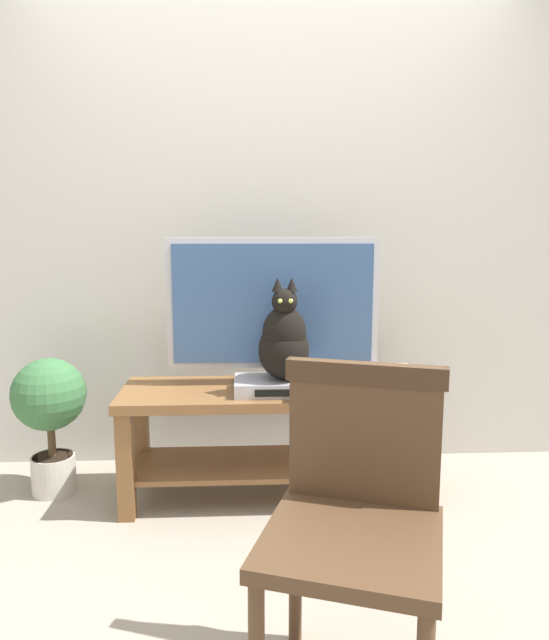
# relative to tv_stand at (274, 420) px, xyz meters

# --- Properties ---
(ground_plane) EXTENTS (12.00, 12.00, 0.00)m
(ground_plane) POSITION_rel_tv_stand_xyz_m (-0.01, -0.62, -0.37)
(ground_plane) COLOR gray
(back_wall) EXTENTS (7.00, 0.12, 2.80)m
(back_wall) POSITION_rel_tv_stand_xyz_m (-0.01, 0.53, 1.03)
(back_wall) COLOR beige
(back_wall) RESTS_ON ground
(tv_stand) EXTENTS (1.40, 0.48, 0.52)m
(tv_stand) POSITION_rel_tv_stand_xyz_m (0.00, 0.00, 0.00)
(tv_stand) COLOR brown
(tv_stand) RESTS_ON ground
(tv) EXTENTS (0.98, 0.20, 0.69)m
(tv) POSITION_rel_tv_stand_xyz_m (0.00, 0.08, 0.51)
(tv) COLOR #B7B7BC
(tv) RESTS_ON tv_stand
(media_box) EXTENTS (0.44, 0.24, 0.06)m
(media_box) POSITION_rel_tv_stand_xyz_m (0.04, -0.07, 0.18)
(media_box) COLOR #ADADB2
(media_box) RESTS_ON tv_stand
(cat) EXTENTS (0.22, 0.31, 0.46)m
(cat) POSITION_rel_tv_stand_xyz_m (0.04, -0.08, 0.39)
(cat) COLOR black
(cat) RESTS_ON media_box
(wooden_chair) EXTENTS (0.57, 0.57, 0.89)m
(wooden_chair) POSITION_rel_tv_stand_xyz_m (0.16, -1.16, 0.15)
(wooden_chair) COLOR #513823
(wooden_chair) RESTS_ON ground
(book_stack) EXTENTS (0.21, 0.16, 0.09)m
(book_stack) POSITION_rel_tv_stand_xyz_m (0.55, 0.06, 0.20)
(book_stack) COLOR #38664C
(book_stack) RESTS_ON tv_stand
(potted_plant) EXTENTS (0.34, 0.34, 0.65)m
(potted_plant) POSITION_rel_tv_stand_xyz_m (-1.05, 0.09, 0.05)
(potted_plant) COLOR beige
(potted_plant) RESTS_ON ground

